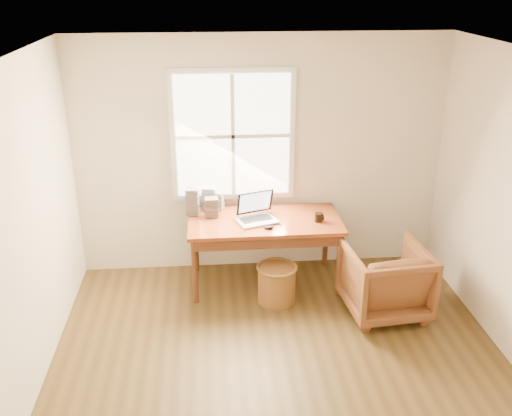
{
  "coord_description": "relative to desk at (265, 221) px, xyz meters",
  "views": [
    {
      "loc": [
        -0.57,
        -3.63,
        3.17
      ],
      "look_at": [
        -0.1,
        1.65,
        0.95
      ],
      "focal_mm": 40.0,
      "sensor_mm": 36.0,
      "label": 1
    }
  ],
  "objects": [
    {
      "name": "wicker_stool",
      "position": [
        0.09,
        -0.39,
        -0.54
      ],
      "size": [
        0.44,
        0.44,
        0.39
      ],
      "primitive_type": "cylinder",
      "rotation": [
        0.0,
        0.0,
        0.14
      ],
      "color": "brown",
      "rests_on": "room_shell"
    },
    {
      "name": "cd_stack_c",
      "position": [
        -0.75,
        0.21,
        0.17
      ],
      "size": [
        0.14,
        0.13,
        0.29
      ],
      "primitive_type": "cube",
      "rotation": [
        0.0,
        0.0,
        -0.12
      ],
      "color": "gray",
      "rests_on": "desk"
    },
    {
      "name": "coffee_mug",
      "position": [
        0.55,
        -0.1,
        0.07
      ],
      "size": [
        0.09,
        0.09,
        0.1
      ],
      "primitive_type": "cylinder",
      "rotation": [
        0.0,
        0.0,
        0.05
      ],
      "color": "black",
      "rests_on": "desk"
    },
    {
      "name": "laptop",
      "position": [
        -0.09,
        -0.05,
        0.15
      ],
      "size": [
        0.46,
        0.47,
        0.27
      ],
      "primitive_type": null,
      "rotation": [
        0.0,
        0.0,
        0.33
      ],
      "color": "#B5B9BC",
      "rests_on": "desk"
    },
    {
      "name": "cd_stack_a",
      "position": [
        -0.57,
        0.32,
        0.15
      ],
      "size": [
        0.15,
        0.13,
        0.26
      ],
      "primitive_type": "cube",
      "rotation": [
        0.0,
        0.0,
        -0.11
      ],
      "color": "silver",
      "rests_on": "desk"
    },
    {
      "name": "mouse",
      "position": [
        0.02,
        -0.23,
        0.04
      ],
      "size": [
        0.1,
        0.06,
        0.03
      ],
      "primitive_type": "ellipsoid",
      "rotation": [
        0.0,
        0.0,
        -0.07
      ],
      "color": "black",
      "rests_on": "desk"
    },
    {
      "name": "cd_stack_b",
      "position": [
        -0.55,
        0.13,
        0.13
      ],
      "size": [
        0.14,
        0.13,
        0.21
      ],
      "primitive_type": "cube",
      "rotation": [
        0.0,
        0.0,
        0.06
      ],
      "color": "#26252A",
      "rests_on": "desk"
    },
    {
      "name": "desk",
      "position": [
        0.0,
        0.0,
        0.0
      ],
      "size": [
        1.6,
        0.8,
        0.04
      ],
      "primitive_type": "cube",
      "color": "brown",
      "rests_on": "room_shell"
    },
    {
      "name": "room_shell",
      "position": [
        -0.02,
        -1.64,
        0.59
      ],
      "size": [
        4.04,
        4.54,
        2.64
      ],
      "color": "#513C1B",
      "rests_on": "ground"
    },
    {
      "name": "cd_stack_d",
      "position": [
        -0.49,
        0.36,
        0.12
      ],
      "size": [
        0.18,
        0.17,
        0.19
      ],
      "primitive_type": "cube",
      "rotation": [
        0.0,
        0.0,
        -0.29
      ],
      "color": "#ABAEB6",
      "rests_on": "desk"
    },
    {
      "name": "armchair",
      "position": [
        1.13,
        -0.67,
        -0.37
      ],
      "size": [
        0.83,
        0.85,
        0.71
      ],
      "primitive_type": "imported",
      "rotation": [
        0.0,
        0.0,
        3.24
      ],
      "color": "brown",
      "rests_on": "room_shell"
    }
  ]
}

